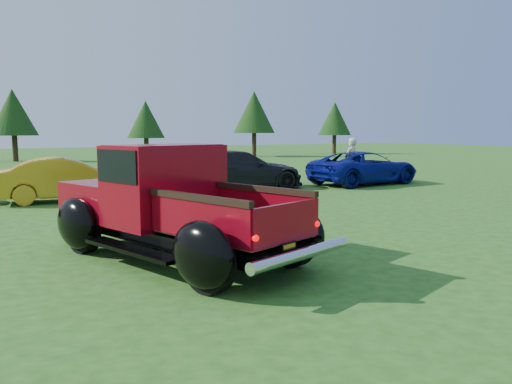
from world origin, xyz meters
TOP-DOWN VIEW (x-y plane):
  - ground at (0.00, 0.00)m, footprint 120.00×120.00m
  - tree_mid_left at (-3.00, 31.00)m, footprint 3.20×3.20m
  - tree_mid_right at (6.00, 30.00)m, footprint 2.82×2.82m
  - tree_east at (15.00, 29.50)m, footprint 3.46×3.46m
  - tree_far_east at (24.00, 30.50)m, footprint 3.07×3.07m
  - pickup_truck at (-1.83, 0.47)m, footprint 3.71×5.41m
  - show_car_yellow at (-2.40, 8.28)m, footprint 4.09×1.67m
  - show_car_grey at (3.50, 8.70)m, footprint 4.97×2.25m
  - show_car_blue at (8.73, 7.95)m, footprint 4.88×2.61m
  - spectator at (8.20, 8.13)m, footprint 0.78×0.65m

SIDE VIEW (x-z plane):
  - ground at x=0.00m, z-range 0.00..0.00m
  - show_car_blue at x=8.73m, z-range 0.00..1.30m
  - show_car_yellow at x=-2.40m, z-range 0.00..1.32m
  - show_car_grey at x=3.50m, z-range 0.00..1.41m
  - pickup_truck at x=-1.83m, z-range -0.05..1.84m
  - spectator at x=8.20m, z-range 0.00..1.84m
  - tree_mid_right at x=6.00m, z-range 0.77..5.17m
  - tree_far_east at x=24.00m, z-range 0.85..5.65m
  - tree_mid_left at x=-3.00m, z-range 0.88..5.88m
  - tree_east at x=15.00m, z-range 0.96..6.36m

